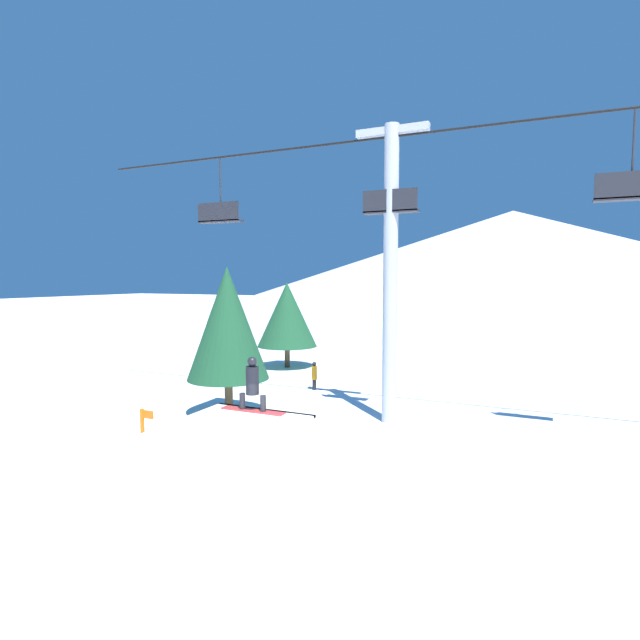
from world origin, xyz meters
TOP-DOWN VIEW (x-y plane):
  - ground_plane at (0.00, 0.00)m, footprint 220.00×220.00m
  - mountain_ridge at (0.00, 69.98)m, footprint 89.36×89.36m
  - snow_ramp at (-1.07, -0.33)m, footprint 2.51×3.98m
  - snowboarder at (-1.22, 1.34)m, footprint 1.55×0.29m
  - chairlift at (-0.02, 7.93)m, footprint 23.60×0.48m
  - pine_tree_near at (-5.41, 6.44)m, footprint 2.86×2.86m
  - pine_tree_far at (-7.98, 15.62)m, footprint 3.22×3.22m
  - trail_marker at (-4.27, 1.14)m, footprint 0.41×0.10m
  - distant_skier at (-4.32, 11.26)m, footprint 0.24×0.24m

SIDE VIEW (x-z plane):
  - ground_plane at x=0.00m, z-range 0.00..0.00m
  - distant_skier at x=-4.32m, z-range 0.05..1.28m
  - trail_marker at x=-4.27m, z-range 0.06..1.68m
  - snow_ramp at x=-1.07m, z-range 0.00..1.86m
  - snowboarder at x=-1.22m, z-range 1.83..3.06m
  - pine_tree_far at x=-7.98m, z-range 0.57..5.17m
  - pine_tree_near at x=-5.41m, z-range 0.64..5.87m
  - chairlift at x=-0.02m, z-range 0.84..10.60m
  - mountain_ridge at x=0.00m, z-range 0.00..14.49m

